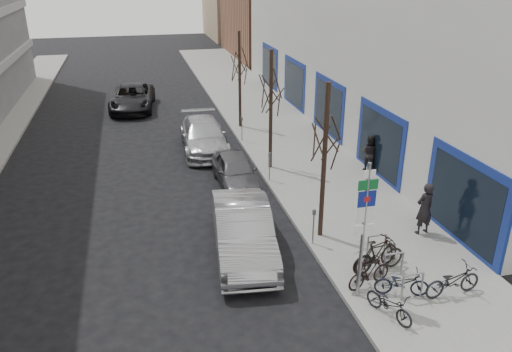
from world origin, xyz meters
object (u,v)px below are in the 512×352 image
parked_car_back (204,136)px  lane_car (132,98)px  bike_rack (393,262)px  bike_far_curb (453,278)px  meter_front (314,223)px  meter_back (242,126)px  bike_near_left (390,302)px  bike_mid_inner (379,256)px  bike_far_inner (377,254)px  tree_mid (271,82)px  meter_mid (270,164)px  bike_near_right (369,272)px  highway_sign_pole (364,224)px  tree_far (239,57)px  parked_car_mid (236,171)px  tree_near (326,126)px  pedestrian_near (424,209)px  bike_mid_curb (402,281)px  parked_car_front (243,231)px  pedestrian_far (369,153)px

parked_car_back → lane_car: (-3.36, 8.90, 0.01)m
bike_rack → bike_far_curb: (1.20, -1.21, 0.03)m
meter_front → meter_back: bearing=90.0°
parked_car_back → lane_car: bearing=112.8°
bike_near_left → bike_mid_inner: 2.15m
bike_far_inner → tree_mid: bearing=-13.5°
meter_mid → bike_far_inner: bearing=-79.6°
bike_near_right → highway_sign_pole: bearing=108.0°
tree_far → meter_back: size_ratio=4.33×
highway_sign_pole → parked_car_mid: bearing=101.2°
tree_near → bike_near_left: tree_near is taller
highway_sign_pole → meter_front: bearing=94.7°
highway_sign_pole → tree_mid: 10.15m
meter_back → bike_near_right: meter_back is taller
meter_front → bike_far_inner: size_ratio=0.71×
tree_far → meter_back: (-0.45, -2.50, -3.19)m
lane_car → pedestrian_near: pedestrian_near is taller
bike_near_right → meter_back: bearing=-13.4°
bike_mid_curb → lane_car: (-6.95, 22.54, 0.17)m
bike_rack → meter_back: (-1.65, 13.40, 0.26)m
bike_far_inner → parked_car_back: 12.77m
meter_back → bike_far_curb: size_ratio=0.72×
tree_far → highway_sign_pole: bearing=-90.7°
tree_mid → bike_far_curb: tree_mid is taller
tree_far → bike_far_curb: tree_far is taller
tree_mid → bike_mid_curb: size_ratio=3.60×
meter_back → bike_mid_curb: bearing=-84.2°
meter_front → meter_mid: size_ratio=1.00×
parked_car_front → tree_near: bearing=13.0°
bike_near_left → bike_far_curb: 2.24m
bike_far_curb → parked_car_front: (-5.20, 3.79, 0.16)m
pedestrian_near → pedestrian_far: (0.71, 5.74, -0.09)m
lane_car → pedestrian_near: size_ratio=3.00×
tree_near → pedestrian_near: (3.49, -0.73, -3.01)m
bike_far_curb → pedestrian_near: size_ratio=0.94×
lane_car → parked_car_front: bearing=-74.2°
meter_front → parked_car_mid: bearing=104.6°
highway_sign_pole → parked_car_mid: (-1.72, 8.64, -1.77)m
bike_mid_inner → parked_car_back: parked_car_back is taller
tree_far → bike_near_right: size_ratio=3.54×
tree_near → pedestrian_far: 7.23m
bike_near_right → bike_mid_inner: size_ratio=0.86×
pedestrian_near → bike_mid_inner: bearing=25.5°
highway_sign_pole → bike_near_left: size_ratio=2.76×
tree_near → parked_car_mid: size_ratio=1.37×
tree_mid → parked_car_back: size_ratio=1.03×
bike_mid_inner → bike_far_inner: 0.12m
bike_near_left → parked_car_front: size_ratio=0.30×
lane_car → highway_sign_pole: bearing=-69.1°
meter_back → bike_near_right: 13.69m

